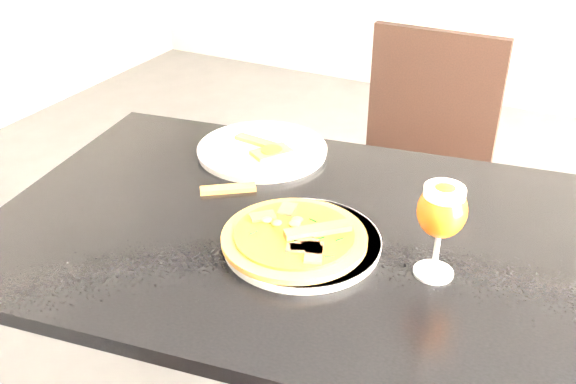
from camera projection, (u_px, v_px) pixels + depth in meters
The scene contains 9 objects.
dining_table at pixel (294, 261), 1.32m from camera, with size 1.31×0.97×0.75m.
chair_far at pixel (414, 174), 1.96m from camera, with size 0.43×0.43×0.92m.
plate_main at pixel (302, 242), 1.20m from camera, with size 0.30×0.30×0.02m, color white.
pizza at pixel (295, 236), 1.19m from camera, with size 0.27×0.27×0.03m.
plate_second at pixel (262, 150), 1.54m from camera, with size 0.31×0.31×0.02m, color white.
crust_scraps at pixel (266, 148), 1.52m from camera, with size 0.17×0.11×0.01m.
loose_crust at pixel (228, 189), 1.38m from camera, with size 0.12×0.03×0.01m, color #A36427.
sauce_cup at pixel (233, 164), 1.45m from camera, with size 0.06×0.06×0.04m.
beer_glass at pixel (442, 211), 1.07m from camera, with size 0.09×0.09×0.18m.
Camera 1 is at (0.33, -0.69, 1.44)m, focal length 40.00 mm.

